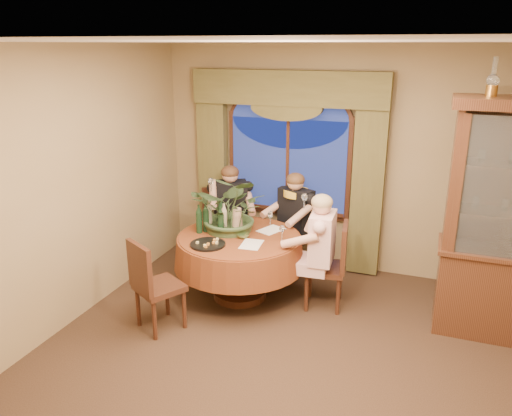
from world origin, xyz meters
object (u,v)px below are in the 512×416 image
(chair_back_right, at_px, (292,236))
(person_scarf, at_px, (296,224))
(oil_lamp_left, at_px, (493,77))
(chair_right, at_px, (324,266))
(wine_bottle_4, at_px, (224,218))
(person_back, at_px, (231,215))
(centerpiece_plant, at_px, (232,181))
(wine_bottle_0, at_px, (209,214))
(wine_bottle_5, at_px, (199,219))
(olive_bowl, at_px, (243,236))
(wine_bottle_1, at_px, (206,218))
(chair_front_left, at_px, (159,285))
(wine_bottle_3, at_px, (221,221))
(stoneware_vase, at_px, (237,219))
(person_pink, at_px, (322,253))
(wine_bottle_2, at_px, (221,212))
(dining_table, at_px, (240,266))

(chair_back_right, distance_m, person_scarf, 0.19)
(oil_lamp_left, xyz_separation_m, chair_right, (-1.42, -0.05, -2.03))
(chair_right, bearing_deg, wine_bottle_4, 84.97)
(person_back, distance_m, centerpiece_plant, 1.02)
(person_scarf, distance_m, wine_bottle_0, 1.13)
(wine_bottle_4, bearing_deg, wine_bottle_5, -151.41)
(chair_right, xyz_separation_m, olive_bowl, (-0.89, -0.17, 0.29))
(person_back, bearing_deg, wine_bottle_5, 61.14)
(olive_bowl, bearing_deg, chair_back_right, 70.72)
(chair_back_right, bearing_deg, wine_bottle_1, 71.15)
(chair_front_left, distance_m, wine_bottle_3, 0.99)
(chair_back_right, xyz_separation_m, wine_bottle_1, (-0.78, -0.86, 0.44))
(person_back, height_order, wine_bottle_5, person_back)
(person_back, distance_m, wine_bottle_3, 0.96)
(chair_front_left, distance_m, stoneware_vase, 1.19)
(wine_bottle_3, bearing_deg, wine_bottle_4, 96.71)
(chair_front_left, bearing_deg, person_pink, 63.19)
(wine_bottle_1, height_order, wine_bottle_5, same)
(oil_lamp_left, relative_size, olive_bowl, 2.43)
(centerpiece_plant, distance_m, wine_bottle_2, 0.47)
(dining_table, bearing_deg, person_scarf, 63.70)
(olive_bowl, distance_m, wine_bottle_1, 0.49)
(wine_bottle_1, bearing_deg, wine_bottle_0, 96.65)
(chair_right, distance_m, wine_bottle_5, 1.49)
(person_back, height_order, wine_bottle_3, person_back)
(person_scarf, height_order, wine_bottle_0, person_scarf)
(wine_bottle_0, bearing_deg, wine_bottle_3, -37.26)
(chair_front_left, bearing_deg, dining_table, 90.00)
(person_pink, height_order, centerpiece_plant, centerpiece_plant)
(oil_lamp_left, distance_m, person_scarf, 2.77)
(person_pink, bearing_deg, wine_bottle_5, 91.34)
(chair_back_right, bearing_deg, oil_lamp_left, -175.38)
(stoneware_vase, height_order, wine_bottle_2, wine_bottle_2)
(stoneware_vase, relative_size, olive_bowl, 1.88)
(dining_table, height_order, oil_lamp_left, oil_lamp_left)
(person_pink, height_order, olive_bowl, person_pink)
(person_back, bearing_deg, chair_right, 124.48)
(stoneware_vase, bearing_deg, person_back, 118.58)
(chair_back_right, bearing_deg, person_back, 24.80)
(stoneware_vase, xyz_separation_m, wine_bottle_0, (-0.33, -0.04, 0.03))
(dining_table, xyz_separation_m, chair_front_left, (-0.51, -0.89, 0.10))
(centerpiece_plant, relative_size, wine_bottle_0, 2.95)
(wine_bottle_5, bearing_deg, stoneware_vase, 30.09)
(person_pink, relative_size, wine_bottle_3, 3.99)
(wine_bottle_2, bearing_deg, wine_bottle_0, -127.11)
(chair_right, bearing_deg, chair_back_right, 30.73)
(dining_table, height_order, wine_bottle_3, wine_bottle_3)
(centerpiece_plant, distance_m, wine_bottle_4, 0.43)
(olive_bowl, height_order, wine_bottle_1, wine_bottle_1)
(wine_bottle_5, bearing_deg, wine_bottle_0, 76.75)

